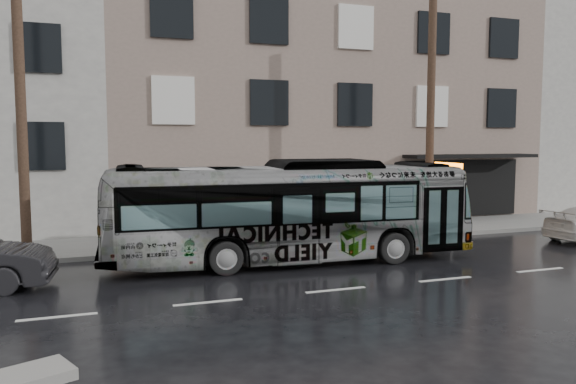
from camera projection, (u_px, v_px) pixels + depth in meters
name	position (u px, v px, depth m)	size (l,w,h in m)	color
ground	(300.00, 268.00, 16.24)	(120.00, 120.00, 0.00)	black
sidewalk	(253.00, 238.00, 20.83)	(90.00, 3.60, 0.15)	gray
building_taupe	(303.00, 106.00, 29.32)	(20.00, 12.00, 11.00)	gray
utility_pole_front	(431.00, 115.00, 21.08)	(0.30, 0.30, 9.00)	#4E3627
utility_pole_rear	(21.00, 108.00, 16.41)	(0.30, 0.30, 9.00)	#4E3627
sign_post	(453.00, 201.00, 21.75)	(0.06, 0.06, 2.40)	slate
bus	(289.00, 211.00, 16.99)	(2.61, 11.15, 3.11)	#B2B2B2
slush_pile	(8.00, 383.00, 8.38)	(1.80, 0.80, 0.18)	gray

